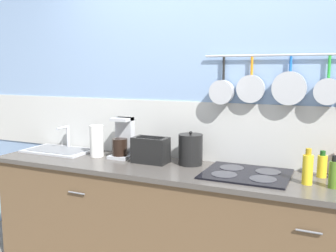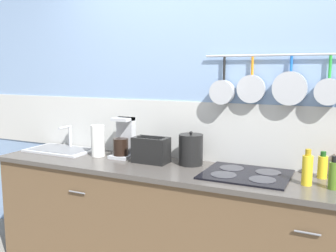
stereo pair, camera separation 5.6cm
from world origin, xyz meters
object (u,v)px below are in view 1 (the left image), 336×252
(toaster, at_px, (151,150))
(kettle, at_px, (191,149))
(bottle_olive_oil, at_px, (308,169))
(bottle_sesame_oil, at_px, (334,174))
(bottle_dish_soap, at_px, (322,166))
(coffee_maker, at_px, (123,141))
(paper_towel_roll, at_px, (97,141))

(toaster, distance_m, kettle, 0.30)
(bottle_olive_oil, xyz_separation_m, bottle_sesame_oil, (0.15, -0.02, -0.01))
(toaster, distance_m, bottle_sesame_oil, 1.27)
(bottle_dish_soap, xyz_separation_m, bottle_sesame_oil, (0.07, -0.22, 0.01))
(coffee_maker, distance_m, toaster, 0.29)
(coffee_maker, distance_m, kettle, 0.58)
(paper_towel_roll, xyz_separation_m, coffee_maker, (0.21, 0.06, 0.01))
(kettle, bearing_deg, toaster, -166.22)
(coffee_maker, bearing_deg, paper_towel_roll, -162.73)
(coffee_maker, distance_m, bottle_sesame_oil, 1.56)
(toaster, height_order, kettle, kettle)
(bottle_sesame_oil, bearing_deg, bottle_olive_oil, 173.51)
(paper_towel_roll, distance_m, toaster, 0.49)
(bottle_dish_soap, bearing_deg, coffee_maker, -178.13)
(bottle_dish_soap, relative_size, bottle_sesame_oil, 0.89)
(paper_towel_roll, relative_size, bottle_olive_oil, 1.14)
(kettle, distance_m, bottle_sesame_oil, 0.99)
(bottle_dish_soap, bearing_deg, bottle_sesame_oil, -71.97)
(paper_towel_roll, bearing_deg, kettle, 4.98)
(coffee_maker, height_order, bottle_sesame_oil, coffee_maker)
(kettle, bearing_deg, bottle_olive_oil, -10.77)
(bottle_olive_oil, xyz_separation_m, bottle_dish_soap, (0.07, 0.20, -0.02))
(paper_towel_roll, distance_m, coffee_maker, 0.22)
(coffee_maker, height_order, bottle_dish_soap, coffee_maker)
(bottle_olive_oil, bearing_deg, toaster, 175.66)
(coffee_maker, bearing_deg, bottle_olive_oil, -6.20)
(toaster, relative_size, bottle_dish_soap, 1.60)
(kettle, distance_m, bottle_dish_soap, 0.90)
(paper_towel_roll, xyz_separation_m, bottle_olive_oil, (1.61, -0.09, -0.03))
(bottle_olive_oil, relative_size, bottle_dish_soap, 1.26)
(kettle, height_order, bottle_sesame_oil, kettle)
(toaster, distance_m, bottle_olive_oil, 1.12)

